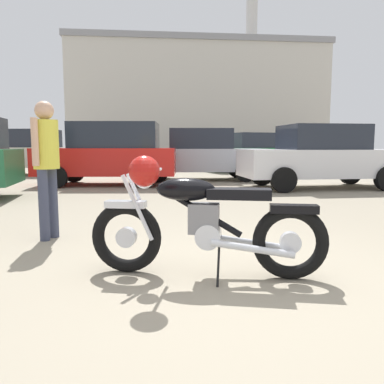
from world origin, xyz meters
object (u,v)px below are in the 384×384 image
at_px(vintage_motorcycle, 200,221).
at_px(bystander, 46,156).
at_px(red_hatchback_near, 110,153).
at_px(dark_sedan_left, 200,155).
at_px(pale_sedan_back, 321,157).
at_px(blue_hatchback_right, 15,150).
at_px(silver_sedan_mid, 254,152).

relative_size(vintage_motorcycle, bystander, 1.22).
bearing_deg(red_hatchback_near, vintage_motorcycle, 106.40).
xyz_separation_m(dark_sedan_left, pale_sedan_back, (2.73, -2.95, 0.00)).
xyz_separation_m(bystander, red_hatchback_near, (0.43, 6.51, -0.10)).
height_order(red_hatchback_near, blue_hatchback_right, red_hatchback_near).
bearing_deg(dark_sedan_left, red_hatchback_near, 29.80).
relative_size(red_hatchback_near, silver_sedan_mid, 0.92).
xyz_separation_m(vintage_motorcycle, bystander, (-1.58, 1.63, 0.53)).
xyz_separation_m(red_hatchback_near, silver_sedan_mid, (5.95, 4.99, -0.08)).
relative_size(bystander, blue_hatchback_right, 0.34).
distance_m(bystander, blue_hatchback_right, 11.54).
bearing_deg(bystander, vintage_motorcycle, 159.82).
distance_m(vintage_motorcycle, pale_sedan_back, 7.80).
bearing_deg(pale_sedan_back, dark_sedan_left, -45.79).
relative_size(dark_sedan_left, silver_sedan_mid, 0.98).
xyz_separation_m(dark_sedan_left, silver_sedan_mid, (3.09, 3.77, 0.00)).
height_order(vintage_motorcycle, dark_sedan_left, dark_sedan_left).
relative_size(vintage_motorcycle, blue_hatchback_right, 0.41).
bearing_deg(bystander, pale_sedan_back, -115.82).
height_order(red_hatchback_near, dark_sedan_left, red_hatchback_near).
distance_m(vintage_motorcycle, silver_sedan_mid, 13.98).
distance_m(vintage_motorcycle, bystander, 2.32).
relative_size(bystander, dark_sedan_left, 0.38).
distance_m(vintage_motorcycle, dark_sedan_left, 9.51).
height_order(red_hatchback_near, pale_sedan_back, red_hatchback_near).
relative_size(blue_hatchback_right, pale_sedan_back, 1.16).
distance_m(vintage_motorcycle, blue_hatchback_right, 13.60).
xyz_separation_m(dark_sedan_left, blue_hatchback_right, (-6.65, 3.31, 0.10)).
relative_size(bystander, silver_sedan_mid, 0.37).
bearing_deg(red_hatchback_near, blue_hatchback_right, -41.58).
bearing_deg(pale_sedan_back, blue_hatchback_right, -32.31).
bearing_deg(dark_sedan_left, vintage_motorcycle, 86.42).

